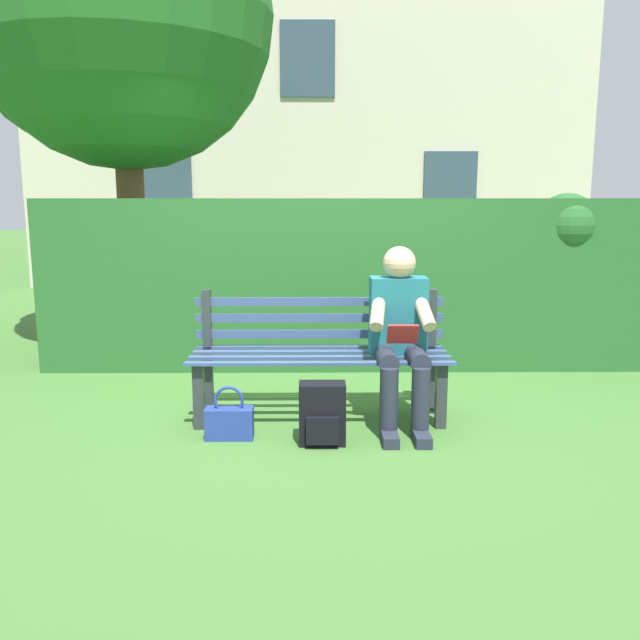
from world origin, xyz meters
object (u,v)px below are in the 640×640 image
object	(u,v)px
park_bench	(320,352)
tree	(111,24)
backpack	(322,414)
handbag	(229,421)
person_seated	(400,331)

from	to	relation	value
park_bench	tree	xyz separation A→B (m)	(2.01, -2.37, 2.73)
backpack	handbag	world-z (taller)	backpack
backpack	handbag	distance (m)	0.60
tree	backpack	distance (m)	4.65
person_seated	tree	size ratio (longest dim) A/B	0.25
park_bench	handbag	xyz separation A→B (m)	(0.58, 0.47, -0.34)
person_seated	backpack	distance (m)	0.78
park_bench	person_seated	distance (m)	0.59
handbag	park_bench	bearing A→B (deg)	-141.13
tree	handbag	size ratio (longest dim) A/B	13.63
tree	handbag	xyz separation A→B (m)	(-1.43, 2.84, -3.07)
tree	park_bench	bearing A→B (deg)	130.24
person_seated	handbag	xyz separation A→B (m)	(1.11, 0.28, -0.52)
person_seated	backpack	size ratio (longest dim) A/B	3.08
tree	handbag	bearing A→B (deg)	116.74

